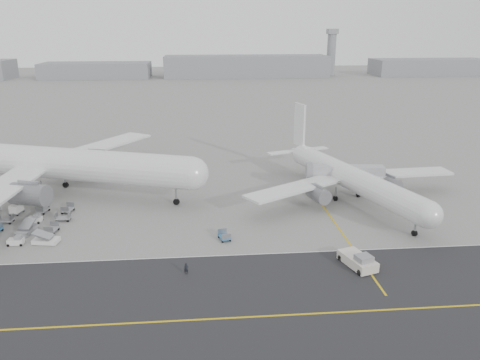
{
  "coord_description": "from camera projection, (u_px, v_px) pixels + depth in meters",
  "views": [
    {
      "loc": [
        6.98,
        -64.76,
        32.38
      ],
      "look_at": [
        13.78,
        12.0,
        7.11
      ],
      "focal_mm": 35.0,
      "sensor_mm": 36.0,
      "label": 1
    }
  ],
  "objects": [
    {
      "name": "ground",
      "position": [
        157.0,
        252.0,
        70.81
      ],
      "size": [
        700.0,
        700.0,
        0.0
      ],
      "primitive_type": "plane",
      "color": "gray",
      "rests_on": "ground"
    },
    {
      "name": "taxiway",
      "position": [
        188.0,
        320.0,
        54.2
      ],
      "size": [
        220.0,
        59.0,
        0.03
      ],
      "color": "#2B2B2E",
      "rests_on": "ground"
    },
    {
      "name": "horizon_buildings",
      "position": [
        232.0,
        77.0,
        319.41
      ],
      "size": [
        520.0,
        28.0,
        28.0
      ],
      "primitive_type": null,
      "color": "gray",
      "rests_on": "ground"
    },
    {
      "name": "control_tower",
      "position": [
        331.0,
        51.0,
        324.95
      ],
      "size": [
        7.0,
        7.0,
        31.25
      ],
      "color": "gray",
      "rests_on": "ground"
    },
    {
      "name": "airliner_a",
      "position": [
        53.0,
        163.0,
        93.36
      ],
      "size": [
        63.06,
        61.89,
        22.6
      ],
      "rotation": [
        0.0,
        0.0,
        1.24
      ],
      "color": "silver",
      "rests_on": "ground"
    },
    {
      "name": "airliner_b",
      "position": [
        349.0,
        177.0,
        90.92
      ],
      "size": [
        44.04,
        44.92,
        16.0
      ],
      "rotation": [
        0.0,
        0.0,
        0.31
      ],
      "color": "silver",
      "rests_on": "ground"
    },
    {
      "name": "pushback_tug",
      "position": [
        358.0,
        261.0,
        66.12
      ],
      "size": [
        4.6,
        8.01,
        2.27
      ],
      "rotation": [
        0.0,
        0.0,
        0.31
      ],
      "color": "beige",
      "rests_on": "ground"
    },
    {
      "name": "jet_bridge",
      "position": [
        346.0,
        174.0,
        93.91
      ],
      "size": [
        16.5,
        5.16,
        6.16
      ],
      "rotation": [
        0.0,
        0.0,
        -0.14
      ],
      "color": "gray",
      "rests_on": "ground"
    },
    {
      "name": "gse_cluster",
      "position": [
        16.0,
        228.0,
        79.19
      ],
      "size": [
        23.77,
        23.08,
        1.94
      ],
      "primitive_type": null,
      "rotation": [
        0.0,
        0.0,
        -0.11
      ],
      "color": "gray",
      "rests_on": "ground"
    },
    {
      "name": "stray_dolly",
      "position": [
        224.0,
        240.0,
        74.77
      ],
      "size": [
        2.09,
        2.76,
        1.51
      ],
      "primitive_type": null,
      "rotation": [
        0.0,
        0.0,
        0.26
      ],
      "color": "silver",
      "rests_on": "ground"
    },
    {
      "name": "ground_crew_a",
      "position": [
        186.0,
        269.0,
        64.14
      ],
      "size": [
        0.65,
        0.47,
        1.65
      ],
      "primitive_type": "imported",
      "rotation": [
        0.0,
        0.0,
        -0.14
      ],
      "color": "black",
      "rests_on": "ground"
    }
  ]
}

